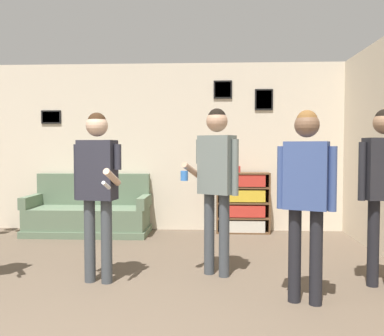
{
  "coord_description": "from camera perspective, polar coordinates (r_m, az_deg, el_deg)",
  "views": [
    {
      "loc": [
        1.03,
        -2.22,
        1.34
      ],
      "look_at": [
        0.79,
        2.35,
        1.12
      ],
      "focal_mm": 40.0,
      "sensor_mm": 36.0,
      "label": 1
    }
  ],
  "objects": [
    {
      "name": "couch",
      "position": [
        6.9,
        -13.56,
        -6.04
      ],
      "size": [
        1.88,
        0.8,
        0.92
      ],
      "color": "#5B7056",
      "rests_on": "ground_plane"
    },
    {
      "name": "drinking_cup",
      "position": [
        6.75,
        6.13,
        -0.17
      ],
      "size": [
        0.08,
        0.08,
        0.1
      ],
      "color": "red",
      "rests_on": "bookshelf"
    },
    {
      "name": "wall_back",
      "position": [
        7.02,
        -5.47,
        2.81
      ],
      "size": [
        8.58,
        0.08,
        2.7
      ],
      "color": "beige",
      "rests_on": "ground_plane"
    },
    {
      "name": "bookshelf",
      "position": [
        6.8,
        6.79,
        -4.62
      ],
      "size": [
        0.83,
        0.3,
        0.95
      ],
      "color": "brown",
      "rests_on": "ground_plane"
    },
    {
      "name": "person_spectator_near_bookshelf",
      "position": [
        3.77,
        14.97,
        -2.3
      ],
      "size": [
        0.47,
        0.32,
        1.66
      ],
      "color": "black",
      "rests_on": "ground_plane"
    },
    {
      "name": "person_player_foreground_center",
      "position": [
        4.31,
        -12.51,
        -1.38
      ],
      "size": [
        0.49,
        0.51,
        1.69
      ],
      "color": "#3D4247",
      "rests_on": "ground_plane"
    },
    {
      "name": "person_spectator_far_right",
      "position": [
        4.5,
        24.18,
        -1.18
      ],
      "size": [
        0.5,
        0.24,
        1.71
      ],
      "color": "black",
      "rests_on": "ground_plane"
    },
    {
      "name": "person_watcher_holding_cup",
      "position": [
        4.45,
        3.29,
        -0.6
      ],
      "size": [
        0.59,
        0.35,
        1.75
      ],
      "color": "#3D4247",
      "rests_on": "ground_plane"
    }
  ]
}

